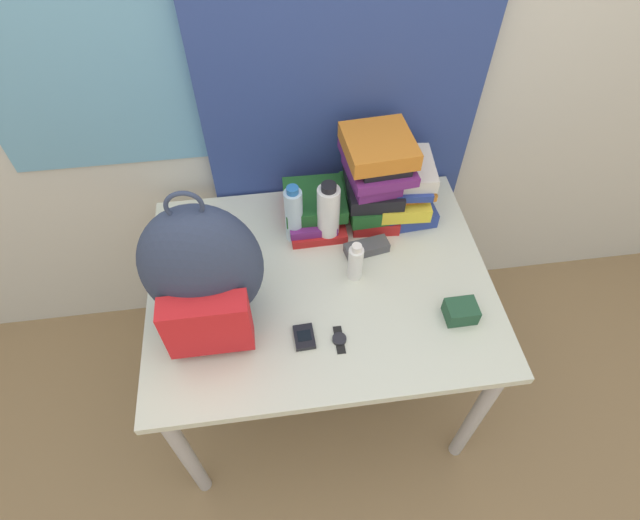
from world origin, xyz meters
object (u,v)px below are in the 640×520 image
(camera_pouch, at_px, (461,311))
(sports_bottle, at_px, (328,214))
(book_stack_right, at_px, (404,188))
(cell_phone, at_px, (304,337))
(book_stack_center, at_px, (374,177))
(wristwatch, at_px, (339,339))
(backpack, at_px, (203,273))
(sunglasses_case, at_px, (367,248))
(water_bottle, at_px, (294,215))
(book_stack_left, at_px, (313,207))
(sunscreen_bottle, at_px, (355,262))

(camera_pouch, bearing_deg, sports_bottle, 133.11)
(book_stack_right, height_order, camera_pouch, book_stack_right)
(book_stack_right, relative_size, cell_phone, 3.11)
(book_stack_right, bearing_deg, book_stack_center, -179.97)
(camera_pouch, distance_m, wristwatch, 0.38)
(backpack, relative_size, book_stack_right, 1.95)
(sunglasses_case, height_order, wristwatch, sunglasses_case)
(water_bottle, relative_size, cell_phone, 2.76)
(book_stack_left, xyz_separation_m, sports_bottle, (0.04, -0.10, 0.06))
(book_stack_left, height_order, sunscreen_bottle, sunscreen_bottle)
(cell_phone, height_order, wristwatch, cell_phone)
(cell_phone, relative_size, wristwatch, 0.90)
(book_stack_left, distance_m, wristwatch, 0.51)
(sunscreen_bottle, bearing_deg, book_stack_left, 109.92)
(sunscreen_bottle, xyz_separation_m, wristwatch, (-0.09, -0.23, -0.07))
(camera_pouch, bearing_deg, sunglasses_case, 128.20)
(book_stack_right, distance_m, sunglasses_case, 0.26)
(book_stack_right, xyz_separation_m, camera_pouch, (0.07, -0.48, -0.07))
(sports_bottle, relative_size, wristwatch, 2.64)
(backpack, distance_m, book_stack_left, 0.54)
(sunscreen_bottle, relative_size, camera_pouch, 1.60)
(sunscreen_bottle, distance_m, sunglasses_case, 0.13)
(backpack, distance_m, sunscreen_bottle, 0.49)
(book_stack_center, xyz_separation_m, sports_bottle, (-0.17, -0.10, -0.05))
(sports_bottle, relative_size, camera_pouch, 2.59)
(book_stack_left, bearing_deg, camera_pouch, -50.47)
(backpack, xyz_separation_m, book_stack_right, (0.68, 0.37, -0.11))
(cell_phone, bearing_deg, book_stack_center, 58.77)
(book_stack_right, height_order, sunglasses_case, book_stack_right)
(book_stack_center, xyz_separation_m, sunscreen_bottle, (-0.11, -0.28, -0.10))
(book_stack_left, relative_size, sports_bottle, 1.15)
(sports_bottle, bearing_deg, book_stack_left, 111.49)
(backpack, height_order, book_stack_right, backpack)
(book_stack_center, height_order, cell_phone, book_stack_center)
(book_stack_center, distance_m, sports_bottle, 0.21)
(book_stack_left, distance_m, book_stack_center, 0.24)
(water_bottle, relative_size, sunglasses_case, 1.47)
(book_stack_left, bearing_deg, sunscreen_bottle, -70.08)
(backpack, xyz_separation_m, water_bottle, (0.28, 0.29, -0.10))
(book_stack_center, height_order, water_bottle, book_stack_center)
(wristwatch, bearing_deg, backpack, 159.09)
(cell_phone, height_order, camera_pouch, camera_pouch)
(sports_bottle, bearing_deg, cell_phone, -108.13)
(sunscreen_bottle, distance_m, cell_phone, 0.29)
(water_bottle, xyz_separation_m, sunglasses_case, (0.23, -0.10, -0.09))
(book_stack_left, xyz_separation_m, sunscreen_bottle, (0.10, -0.28, 0.01))
(sports_bottle, bearing_deg, sunscreen_bottle, -70.95)
(book_stack_left, height_order, book_stack_center, book_stack_center)
(book_stack_center, height_order, book_stack_right, book_stack_center)
(backpack, xyz_separation_m, book_stack_left, (0.35, 0.37, -0.16))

